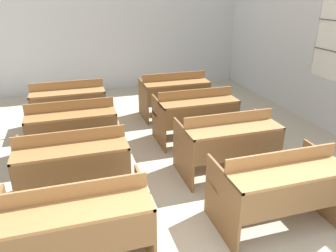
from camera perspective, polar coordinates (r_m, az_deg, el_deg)
name	(u,v)px	position (r m, az deg, el deg)	size (l,w,h in m)	color
wall_back	(102,26)	(7.98, -11.50, 16.73)	(6.80, 0.06, 3.00)	silver
wall_right_with_window	(328,40)	(6.24, 26.16, 13.30)	(0.06, 6.69, 3.00)	silver
bench_front_left	(77,222)	(2.96, -15.52, -15.89)	(1.21, 0.74, 0.85)	brown
bench_front_right	(278,185)	(3.50, 18.62, -9.74)	(1.21, 0.74, 0.85)	brown
bench_second_left	(73,162)	(3.89, -16.20, -6.00)	(1.21, 0.74, 0.85)	brown
bench_second_right	(228,141)	(4.30, 10.33, -2.54)	(1.21, 0.74, 0.85)	brown
bench_third_left	(72,126)	(4.87, -16.32, -0.03)	(1.21, 0.74, 0.85)	brown
bench_third_right	(195,113)	(5.21, 4.76, 2.34)	(1.21, 0.74, 0.85)	brown
bench_back_left	(69,103)	(5.91, -16.88, 3.92)	(1.21, 0.74, 0.85)	brown
bench_back_right	(174,93)	(6.21, 1.08, 5.83)	(1.21, 0.74, 0.85)	brown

